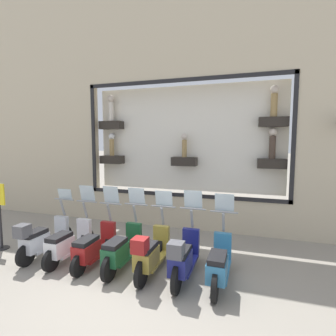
{
  "coord_description": "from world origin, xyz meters",
  "views": [
    {
      "loc": [
        -4.57,
        -2.11,
        2.83
      ],
      "look_at": [
        1.84,
        -0.05,
        2.13
      ],
      "focal_mm": 28.0,
      "sensor_mm": 36.0,
      "label": 1
    }
  ],
  "objects_px": {
    "scooter_white_5": "(68,243)",
    "scooter_navy_1": "(183,257)",
    "scooter_teal_0": "(219,263)",
    "scooter_green_3": "(122,249)",
    "scooter_olive_2": "(151,253)",
    "scooter_red_4": "(94,246)",
    "scooter_silver_6": "(42,238)"
  },
  "relations": [
    {
      "from": "scooter_olive_2",
      "to": "scooter_green_3",
      "type": "xyz_separation_m",
      "value": [
        0.06,
        0.71,
        -0.04
      ]
    },
    {
      "from": "scooter_navy_1",
      "to": "scooter_white_5",
      "type": "height_order",
      "value": "scooter_navy_1"
    },
    {
      "from": "scooter_red_4",
      "to": "scooter_white_5",
      "type": "distance_m",
      "value": 0.71
    },
    {
      "from": "scooter_olive_2",
      "to": "scooter_red_4",
      "type": "xyz_separation_m",
      "value": [
        0.05,
        1.42,
        -0.06
      ]
    },
    {
      "from": "scooter_teal_0",
      "to": "scooter_white_5",
      "type": "xyz_separation_m",
      "value": [
        -0.0,
        3.54,
        -0.01
      ]
    },
    {
      "from": "scooter_navy_1",
      "to": "scooter_olive_2",
      "type": "height_order",
      "value": "scooter_navy_1"
    },
    {
      "from": "scooter_white_5",
      "to": "scooter_navy_1",
      "type": "bearing_deg",
      "value": -91.02
    },
    {
      "from": "scooter_teal_0",
      "to": "scooter_white_5",
      "type": "relative_size",
      "value": 1.0
    },
    {
      "from": "scooter_navy_1",
      "to": "scooter_silver_6",
      "type": "xyz_separation_m",
      "value": [
        -0.01,
        3.54,
        -0.02
      ]
    },
    {
      "from": "scooter_teal_0",
      "to": "scooter_olive_2",
      "type": "distance_m",
      "value": 1.42
    },
    {
      "from": "scooter_silver_6",
      "to": "scooter_red_4",
      "type": "bearing_deg",
      "value": -87.43
    },
    {
      "from": "scooter_olive_2",
      "to": "scooter_silver_6",
      "type": "bearing_deg",
      "value": 90.22
    },
    {
      "from": "scooter_teal_0",
      "to": "scooter_green_3",
      "type": "xyz_separation_m",
      "value": [
        0.0,
        2.12,
        0.01
      ]
    },
    {
      "from": "scooter_green_3",
      "to": "scooter_silver_6",
      "type": "relative_size",
      "value": 1.0
    },
    {
      "from": "scooter_green_3",
      "to": "scooter_silver_6",
      "type": "height_order",
      "value": "scooter_green_3"
    },
    {
      "from": "scooter_teal_0",
      "to": "scooter_silver_6",
      "type": "bearing_deg",
      "value": 90.9
    },
    {
      "from": "scooter_teal_0",
      "to": "scooter_olive_2",
      "type": "xyz_separation_m",
      "value": [
        -0.06,
        1.42,
        0.05
      ]
    },
    {
      "from": "scooter_olive_2",
      "to": "scooter_teal_0",
      "type": "bearing_deg",
      "value": -87.74
    },
    {
      "from": "scooter_green_3",
      "to": "scooter_red_4",
      "type": "distance_m",
      "value": 0.71
    },
    {
      "from": "scooter_green_3",
      "to": "scooter_white_5",
      "type": "height_order",
      "value": "scooter_green_3"
    },
    {
      "from": "scooter_navy_1",
      "to": "scooter_green_3",
      "type": "distance_m",
      "value": 1.42
    },
    {
      "from": "scooter_navy_1",
      "to": "scooter_green_3",
      "type": "xyz_separation_m",
      "value": [
        0.06,
        1.42,
        -0.05
      ]
    },
    {
      "from": "scooter_navy_1",
      "to": "scooter_red_4",
      "type": "xyz_separation_m",
      "value": [
        0.05,
        2.12,
        -0.07
      ]
    },
    {
      "from": "scooter_navy_1",
      "to": "scooter_olive_2",
      "type": "distance_m",
      "value": 0.71
    },
    {
      "from": "scooter_red_4",
      "to": "scooter_silver_6",
      "type": "height_order",
      "value": "scooter_red_4"
    },
    {
      "from": "scooter_red_4",
      "to": "scooter_navy_1",
      "type": "bearing_deg",
      "value": -91.35
    },
    {
      "from": "scooter_olive_2",
      "to": "scooter_silver_6",
      "type": "height_order",
      "value": "scooter_olive_2"
    },
    {
      "from": "scooter_navy_1",
      "to": "scooter_silver_6",
      "type": "bearing_deg",
      "value": 90.22
    },
    {
      "from": "scooter_navy_1",
      "to": "scooter_red_4",
      "type": "height_order",
      "value": "scooter_navy_1"
    },
    {
      "from": "scooter_navy_1",
      "to": "scooter_silver_6",
      "type": "distance_m",
      "value": 3.54
    },
    {
      "from": "scooter_teal_0",
      "to": "scooter_green_3",
      "type": "bearing_deg",
      "value": 89.95
    },
    {
      "from": "scooter_olive_2",
      "to": "scooter_white_5",
      "type": "xyz_separation_m",
      "value": [
        0.05,
        2.12,
        -0.06
      ]
    }
  ]
}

